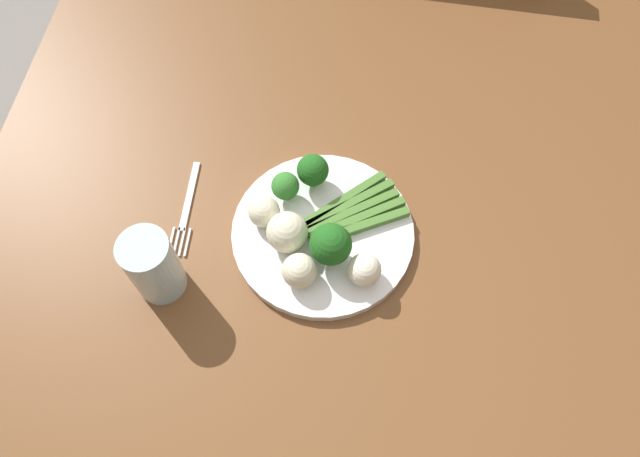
# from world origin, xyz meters

# --- Properties ---
(ground_plane) EXTENTS (6.00, 6.00, 0.02)m
(ground_plane) POSITION_xyz_m (0.00, 0.00, -0.01)
(ground_plane) COLOR gray
(dining_table) EXTENTS (1.15, 1.02, 0.76)m
(dining_table) POSITION_xyz_m (0.00, 0.00, 0.65)
(dining_table) COLOR brown
(dining_table) RESTS_ON ground_plane
(chair) EXTENTS (0.42, 0.42, 0.87)m
(chair) POSITION_xyz_m (-0.14, -0.65, 0.50)
(chair) COLOR brown
(chair) RESTS_ON ground_plane
(plate) EXTENTS (0.26, 0.26, 0.01)m
(plate) POSITION_xyz_m (0.04, 0.04, 0.76)
(plate) COLOR white
(plate) RESTS_ON dining_table
(asparagus_bundle) EXTENTS (0.16, 0.13, 0.01)m
(asparagus_bundle) POSITION_xyz_m (-0.00, 0.01, 0.78)
(asparagus_bundle) COLOR #47752D
(asparagus_bundle) RESTS_ON plate
(broccoli_left) EXTENTS (0.04, 0.04, 0.05)m
(broccoli_left) POSITION_xyz_m (0.10, -0.01, 0.80)
(broccoli_left) COLOR #609E3D
(broccoli_left) RESTS_ON plate
(broccoli_right) EXTENTS (0.05, 0.05, 0.06)m
(broccoli_right) POSITION_xyz_m (0.06, -0.04, 0.80)
(broccoli_right) COLOR #4C7F2B
(broccoli_right) RESTS_ON plate
(broccoli_near_center) EXTENTS (0.06, 0.06, 0.07)m
(broccoli_near_center) POSITION_xyz_m (0.02, 0.08, 0.81)
(broccoli_near_center) COLOR #4C7F2B
(broccoli_near_center) RESTS_ON plate
(cauliflower_edge) EXTENTS (0.06, 0.06, 0.06)m
(cauliflower_edge) POSITION_xyz_m (0.09, 0.07, 0.80)
(cauliflower_edge) COLOR beige
(cauliflower_edge) RESTS_ON plate
(cauliflower_mid) EXTENTS (0.05, 0.05, 0.05)m
(cauliflower_mid) POSITION_xyz_m (-0.02, 0.11, 0.79)
(cauliflower_mid) COLOR white
(cauliflower_mid) RESTS_ON plate
(cauliflower_near_fork) EXTENTS (0.05, 0.05, 0.05)m
(cauliflower_near_fork) POSITION_xyz_m (0.12, 0.03, 0.79)
(cauliflower_near_fork) COLOR beige
(cauliflower_near_fork) RESTS_ON plate
(cauliflower_front) EXTENTS (0.05, 0.05, 0.05)m
(cauliflower_front) POSITION_xyz_m (0.06, 0.12, 0.79)
(cauliflower_front) COLOR beige
(cauliflower_front) RESTS_ON plate
(fork) EXTENTS (0.03, 0.17, 0.00)m
(fork) POSITION_xyz_m (0.25, 0.02, 0.76)
(fork) COLOR silver
(fork) RESTS_ON dining_table
(water_glass) EXTENTS (0.07, 0.07, 0.11)m
(water_glass) POSITION_xyz_m (0.25, 0.14, 0.81)
(water_glass) COLOR silver
(water_glass) RESTS_ON dining_table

